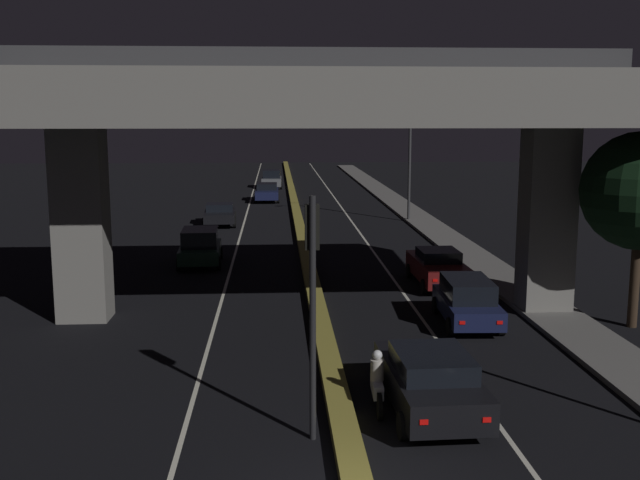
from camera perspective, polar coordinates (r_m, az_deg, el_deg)
lane_line_left_inner at (r=47.61m, az=-5.89°, el=1.04°), size 0.12×126.00×0.00m
lane_line_right_inner at (r=47.83m, az=2.65°, el=1.12°), size 0.12×126.00×0.00m
median_divider at (r=47.57m, az=-1.61°, el=1.25°), size 0.61×126.00×0.27m
sidewalk_right at (r=41.76m, az=9.96°, el=-0.12°), size 2.12×126.00×0.16m
elevated_overpass at (r=25.52m, az=-0.13°, el=9.84°), size 21.27×9.26×9.17m
traffic_light_left_of_median at (r=15.78m, az=-0.59°, el=-2.71°), size 0.30×0.49×5.31m
street_lamp at (r=49.46m, az=6.49°, el=6.62°), size 2.25×0.32×7.63m
car_black_lead at (r=18.11m, az=8.37°, el=-10.49°), size 2.17×4.65×1.51m
car_dark_blue_second at (r=25.67m, az=11.14°, el=-4.54°), size 1.97×4.28×1.55m
car_dark_red_third at (r=31.27m, az=8.94°, el=-2.04°), size 1.98×4.69×1.51m
car_dark_green_lead_oncoming at (r=35.50m, az=-9.12°, el=-0.50°), size 2.13×4.09×1.70m
car_black_second_oncoming at (r=48.31m, az=-7.65°, el=1.99°), size 2.23×4.48×1.37m
car_dark_blue_third_oncoming at (r=61.35m, az=-4.06°, el=3.67°), size 2.01×4.53×1.46m
car_grey_fourth_oncoming at (r=72.54m, az=-3.70°, el=4.68°), size 2.07×4.15×1.76m
motorcycle_white_filtering_near at (r=18.21m, az=4.37°, el=-10.89°), size 0.33×2.04×1.45m
pedestrian_on_sidewalk at (r=28.00m, az=16.02°, el=-3.15°), size 0.32×0.32×1.66m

